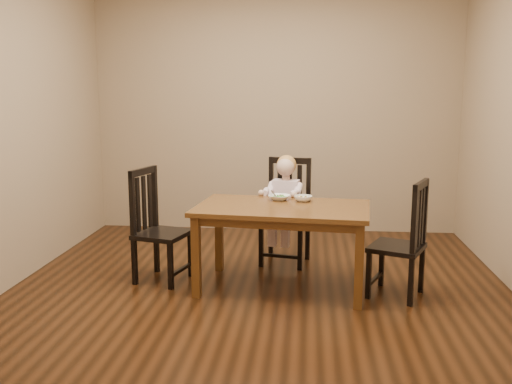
# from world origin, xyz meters

# --- Properties ---
(room) EXTENTS (4.01, 4.01, 2.71)m
(room) POSITION_xyz_m (0.00, 0.00, 1.35)
(room) COLOR #3C1E0C
(room) RESTS_ON ground
(dining_table) EXTENTS (1.42, 0.94, 0.67)m
(dining_table) POSITION_xyz_m (0.18, 0.06, 0.59)
(dining_table) COLOR #542E13
(dining_table) RESTS_ON room
(chair_child) EXTENTS (0.48, 0.47, 0.96)m
(chair_child) POSITION_xyz_m (0.18, 0.77, 0.46)
(chair_child) COLOR black
(chair_child) RESTS_ON room
(chair_left) EXTENTS (0.48, 0.49, 0.94)m
(chair_left) POSITION_xyz_m (-0.87, 0.16, 0.45)
(chair_left) COLOR black
(chair_left) RESTS_ON room
(chair_right) EXTENTS (0.50, 0.51, 0.91)m
(chair_right) POSITION_xyz_m (1.10, -0.05, 0.44)
(chair_right) COLOR black
(chair_right) RESTS_ON room
(toddler) EXTENTS (0.38, 0.44, 0.53)m
(toddler) POSITION_xyz_m (0.17, 0.73, 0.60)
(toddler) COLOR white
(toddler) RESTS_ON chair_child
(bowl_peas) EXTENTS (0.22, 0.22, 0.04)m
(bowl_peas) POSITION_xyz_m (0.14, 0.29, 0.69)
(bowl_peas) COLOR white
(bowl_peas) RESTS_ON dining_table
(bowl_veg) EXTENTS (0.18, 0.18, 0.05)m
(bowl_veg) POSITION_xyz_m (0.34, 0.26, 0.70)
(bowl_veg) COLOR white
(bowl_veg) RESTS_ON dining_table
(fork) EXTENTS (0.07, 0.12, 0.05)m
(fork) POSITION_xyz_m (0.10, 0.28, 0.72)
(fork) COLOR silver
(fork) RESTS_ON bowl_peas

